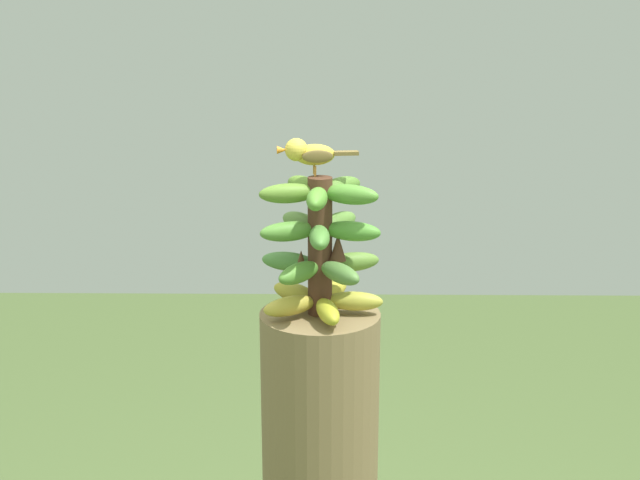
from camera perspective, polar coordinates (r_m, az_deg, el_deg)
banana_bunch at (r=1.88m, az=-0.00°, el=-0.47°), size 0.28×0.28×0.31m
perched_bird at (r=1.85m, az=-0.78°, el=5.77°), size 0.18×0.06×0.08m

